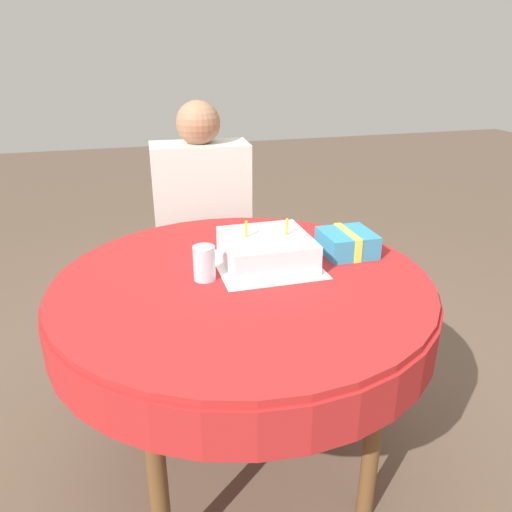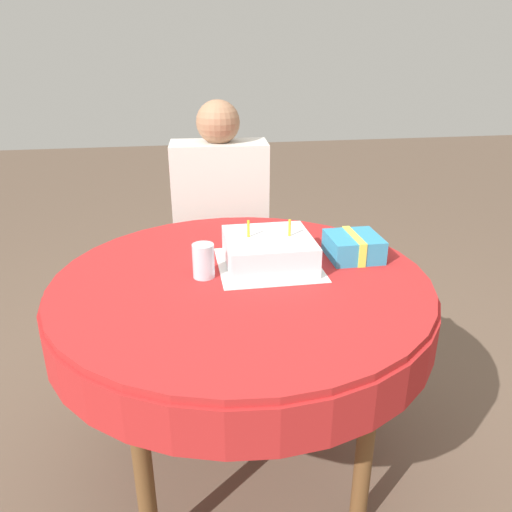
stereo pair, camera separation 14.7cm
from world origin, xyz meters
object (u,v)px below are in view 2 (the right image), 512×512
at_px(birthday_cake, 269,251).
at_px(gift_box, 353,246).
at_px(drinking_glass, 203,261).
at_px(chair, 221,238).
at_px(person, 221,207).

height_order(birthday_cake, gift_box, birthday_cake).
relative_size(drinking_glass, gift_box, 0.61).
bearing_deg(birthday_cake, chair, 95.61).
distance_m(birthday_cake, gift_box, 0.28).
xyz_separation_m(chair, drinking_glass, (-0.13, -0.83, 0.25)).
relative_size(chair, birthday_cake, 3.54).
height_order(person, birthday_cake, person).
relative_size(chair, gift_box, 5.51).
distance_m(person, gift_box, 0.76).
height_order(chair, drinking_glass, chair).
distance_m(drinking_glass, gift_box, 0.49).
relative_size(birthday_cake, gift_box, 1.56).
xyz_separation_m(chair, person, (-0.01, -0.09, 0.18)).
distance_m(birthday_cake, drinking_glass, 0.21).
height_order(chair, birthday_cake, chair).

